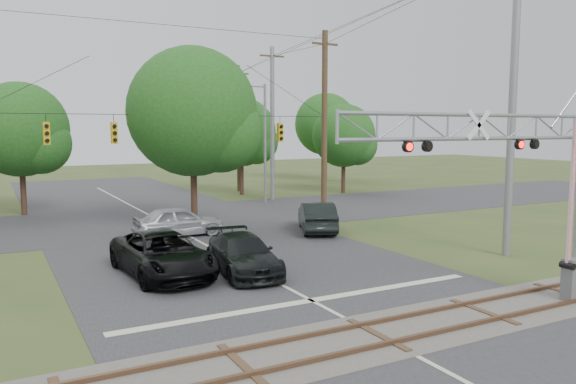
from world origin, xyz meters
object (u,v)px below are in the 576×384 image
crossing_gantry (523,176)px  streetlight (263,137)px  sedan_silver (179,221)px  traffic_signal_span (191,126)px  car_dark (243,254)px  pickup_black (163,254)px

crossing_gantry → streetlight: (4.10, 26.34, 0.77)m
crossing_gantry → sedan_silver: crossing_gantry is taller
traffic_signal_span → car_dark: bearing=-98.0°
car_dark → streetlight: 20.94m
streetlight → traffic_signal_span: bearing=-135.7°
sedan_silver → traffic_signal_span: bearing=-39.6°
pickup_black → sedan_silver: bearing=64.6°
crossing_gantry → sedan_silver: size_ratio=2.15×
pickup_black → streetlight: size_ratio=0.67×
pickup_black → streetlight: bearing=50.2°
crossing_gantry → traffic_signal_span: traffic_signal_span is taller
car_dark → traffic_signal_span: bearing=88.8°
crossing_gantry → traffic_signal_span: bearing=102.6°
pickup_black → car_dark: 3.05m
crossing_gantry → pickup_black: crossing_gantry is taller
streetlight → pickup_black: bearing=-126.2°
traffic_signal_span → sedan_silver: (-1.34, -1.72, -4.90)m
crossing_gantry → car_dark: size_ratio=1.97×
sedan_silver → pickup_black: bearing=156.6°
car_dark → streetlight: bearing=68.9°
traffic_signal_span → streetlight: 11.46m
crossing_gantry → streetlight: streetlight is taller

